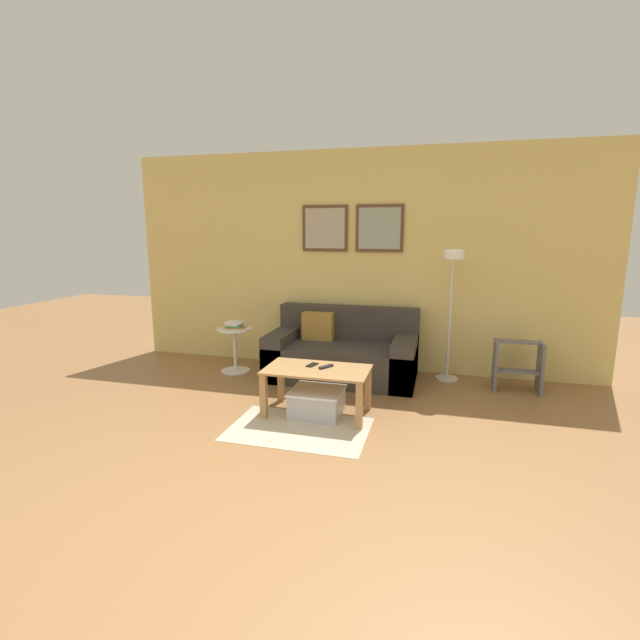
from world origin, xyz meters
TOP-DOWN VIEW (x-y plane):
  - ground_plane at (0.00, 0.00)m, footprint 16.00×16.00m
  - wall_back at (-0.00, 3.43)m, footprint 5.60×0.09m
  - area_rug at (-0.10, 1.50)m, footprint 1.16×0.77m
  - couch at (-0.05, 2.98)m, footprint 1.63×0.87m
  - coffee_table at (-0.04, 1.86)m, footprint 0.93×0.52m
  - storage_bin at (-0.04, 1.84)m, footprint 0.46×0.43m
  - floor_lamp at (1.09, 3.02)m, footprint 0.25×0.52m
  - side_table at (-1.32, 2.85)m, footprint 0.40×0.40m
  - book_stack at (-1.32, 2.87)m, footprint 0.24×0.16m
  - remote_control at (0.03, 1.91)m, footprint 0.11×0.15m
  - cell_phone at (-0.11, 1.95)m, footprint 0.10×0.15m
  - step_stool at (1.79, 3.03)m, footprint 0.47×0.29m

SIDE VIEW (x-z plane):
  - ground_plane at x=0.00m, z-range 0.00..0.00m
  - area_rug at x=-0.10m, z-range 0.00..0.01m
  - storage_bin at x=-0.04m, z-range 0.00..0.24m
  - couch at x=-0.05m, z-range -0.12..0.65m
  - step_stool at x=1.79m, z-range 0.02..0.54m
  - side_table at x=-1.32m, z-range 0.05..0.57m
  - coffee_table at x=-0.04m, z-range 0.13..0.56m
  - cell_phone at x=-0.11m, z-range 0.43..0.44m
  - remote_control at x=0.03m, z-range 0.43..0.45m
  - book_stack at x=-1.32m, z-range 0.52..0.60m
  - floor_lamp at x=1.09m, z-range 0.29..1.74m
  - wall_back at x=0.00m, z-range 0.01..2.56m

